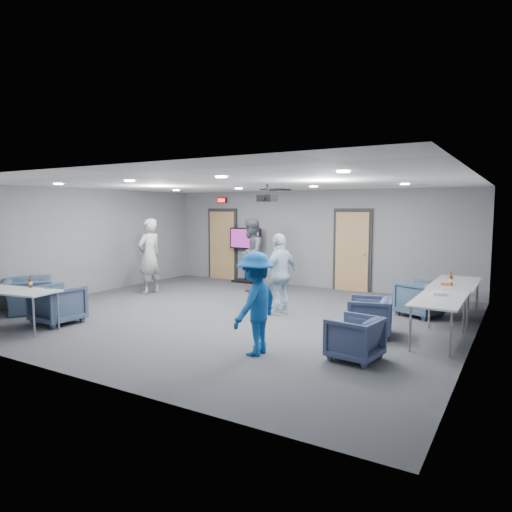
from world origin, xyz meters
The scene contains 29 objects.
floor centered at (0.00, 0.00, 0.00)m, with size 9.00×9.00×0.00m, color #35373D.
ceiling centered at (0.00, 0.00, 2.70)m, with size 9.00×9.00×0.00m, color white.
wall_back centered at (0.00, 4.00, 1.35)m, with size 9.00×0.02×2.70m, color slate.
wall_front centered at (0.00, -4.00, 1.35)m, with size 9.00×0.02×2.70m, color slate.
wall_left centered at (-4.50, 0.00, 1.35)m, with size 0.02×8.00×2.70m, color slate.
wall_right centered at (4.50, 0.00, 1.35)m, with size 0.02×8.00×2.70m, color slate.
door_left centered at (-3.00, 3.95, 1.07)m, with size 1.06×0.17×2.24m.
door_right centered at (1.20, 3.95, 1.07)m, with size 1.06×0.17×2.24m.
exit_sign centered at (-3.00, 3.93, 2.45)m, with size 0.32×0.08×0.16m.
hvac_diffuser centered at (-0.50, 2.80, 2.69)m, with size 0.60×0.60×0.03m, color black.
downlights centered at (0.00, 0.00, 2.68)m, with size 6.18×3.78×0.02m.
person_a centered at (-3.18, 0.92, 0.97)m, with size 0.71×0.46×1.94m, color #939694.
person_b centered at (-1.15, 2.62, 0.97)m, with size 0.94×0.73×1.94m, color #535B63.
person_c centered at (0.81, 0.57, 0.84)m, with size 0.99×0.41×1.69m, color silver.
person_d centered at (1.73, -1.97, 0.78)m, with size 1.00×0.58×1.55m, color #18529F.
chair_right_a centered at (3.35, 1.86, 0.36)m, with size 0.78×0.80×0.73m, color #384D62.
chair_right_b centered at (2.90, -0.07, 0.33)m, with size 0.71×0.73×0.67m, color #37425F.
chair_right_c centered at (3.10, -1.47, 0.32)m, with size 0.68×0.70×0.64m, color #3D4769.
chair_front_a centered at (-2.48, -2.31, 0.37)m, with size 0.79×0.82×0.74m, color #3B4B65.
chair_front_b centered at (-3.90, -2.00, 0.35)m, with size 1.09×0.95×0.71m, color #394B62.
table_right_a centered at (4.00, 2.03, 0.69)m, with size 0.81×1.96×0.73m.
table_right_b centered at (4.00, 0.13, 0.68)m, with size 0.74×1.77×0.73m.
table_front_left centered at (-2.76, -3.00, 0.68)m, with size 1.77×0.96×0.73m.
bottle_front centered at (-2.71, -2.69, 0.82)m, with size 0.06×0.06×0.24m.
bottle_right centered at (3.97, 1.54, 0.83)m, with size 0.07×0.07×0.27m.
snack_box centered at (3.89, 1.53, 0.75)m, with size 0.19×0.12×0.04m, color #B9482E.
wrapper centered at (3.95, 0.38, 0.76)m, with size 0.23×0.16×0.05m, color silver.
tv_stand centered at (-2.02, 3.75, 0.92)m, with size 1.06×0.50×1.62m.
projector centered at (0.61, 0.37, 2.40)m, with size 0.36×0.34×0.36m.
Camera 1 is at (5.16, -7.74, 2.19)m, focal length 32.00 mm.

